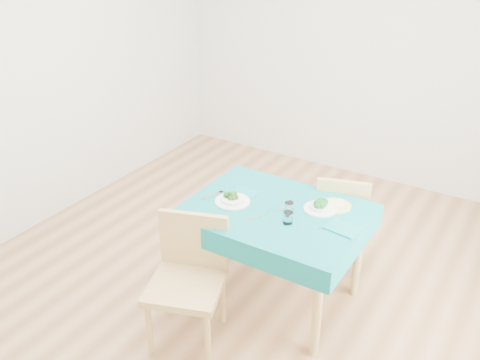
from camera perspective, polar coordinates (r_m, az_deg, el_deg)
The scene contains 16 objects.
room_shell at distance 3.67m, azimuth 0.00°, elevation 6.94°, with size 4.02×4.52×2.73m.
table at distance 3.89m, azimuth 3.67°, elevation -8.01°, with size 1.21×0.92×0.76m, color #096465.
chair_near at distance 3.44m, azimuth -5.93°, elevation -9.12°, with size 0.47×0.51×1.17m, color tan.
chair_far at distance 4.25m, azimuth 10.87°, elevation -3.39°, with size 0.39×0.43×0.98m, color tan.
bowl_near at distance 3.75m, azimuth -0.81°, elevation -1.88°, with size 0.25×0.25×0.08m, color white, non-canonical shape.
bowl_far at distance 3.70m, azimuth 8.57°, elevation -2.67°, with size 0.23×0.23×0.07m, color white, non-canonical shape.
fork_near at distance 3.86m, azimuth -2.99°, elevation -1.63°, with size 0.03×0.19×0.00m, color silver.
knife_near at distance 3.59m, azimuth 1.88°, elevation -3.95°, with size 0.02×0.21×0.00m, color silver.
fork_far at distance 3.74m, azimuth 4.82°, elevation -2.72°, with size 0.02×0.17×0.00m, color silver.
knife_far at distance 3.56m, azimuth 9.57°, elevation -4.68°, with size 0.02×0.21×0.00m, color silver.
napkin_near at distance 3.88m, azimuth 0.59°, elevation -1.33°, with size 0.18×0.12×0.01m, color #0D6F70.
napkin_far at distance 3.52m, azimuth 10.89°, elevation -5.12°, with size 0.21×0.15×0.01m, color #0D6F70.
tumbler_center at distance 3.63m, azimuth 5.25°, elevation -3.00°, with size 0.06×0.06×0.08m, color white.
tumbler_side at distance 3.52m, azimuth 5.12°, elevation -4.02°, with size 0.06×0.06×0.08m, color white.
side_plate at distance 3.77m, azimuth 10.15°, elevation -2.73°, with size 0.22×0.22×0.01m, color #BACD64.
bread_slice at distance 3.76m, azimuth 10.17°, elevation -2.55°, with size 0.11×0.11×0.02m, color beige.
Camera 1 is at (1.82, -2.93, 2.61)m, focal length 40.00 mm.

